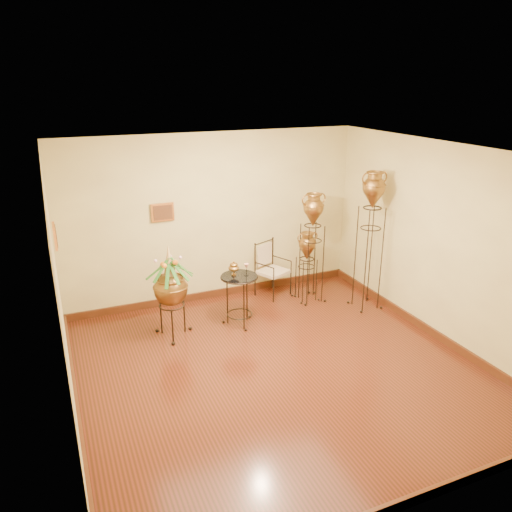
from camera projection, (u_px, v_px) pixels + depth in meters
name	position (u px, v px, depth m)	size (l,w,h in m)	color
ground	(277.00, 368.00, 6.54)	(5.00, 5.00, 0.00)	#5A2015
room_shell	(279.00, 243.00, 5.96)	(5.02, 5.02, 2.81)	beige
amphora_tall	(370.00, 240.00, 7.93)	(0.47, 0.47, 2.28)	black
amphora_mid	(312.00, 247.00, 8.24)	(0.44, 0.44, 1.88)	black
amphora_short	(306.00, 266.00, 8.40)	(0.39, 0.39, 1.21)	black
planter_urn	(170.00, 285.00, 7.10)	(0.96, 0.96, 1.43)	black
armchair	(273.00, 270.00, 8.58)	(0.69, 0.67, 0.94)	black
side_table	(239.00, 299.00, 7.58)	(0.72, 0.72, 1.01)	black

